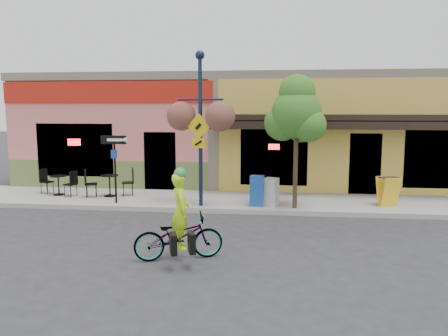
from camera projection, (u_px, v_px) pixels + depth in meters
name	position (u px, v px, depth m)	size (l,w,h in m)	color
ground	(231.00, 218.00, 12.67)	(90.00, 90.00, 0.00)	#2D2D30
sidewalk	(237.00, 201.00, 14.63)	(24.00, 3.00, 0.15)	#9E9B93
curb	(233.00, 211.00, 13.20)	(24.00, 0.12, 0.15)	#A8A59E
building	(248.00, 129.00, 19.75)	(18.20, 8.20, 4.50)	#D6716A
bicycle	(179.00, 237.00, 9.16)	(0.65, 1.87, 0.98)	maroon
cyclist_rider	(181.00, 222.00, 9.12)	(0.58, 0.38, 1.60)	#BEF419
lamp_post	(200.00, 130.00, 13.33)	(1.51, 0.61, 4.74)	#112038
one_way_sign	(115.00, 169.00, 13.87)	(0.83, 0.18, 2.17)	black
cafe_set_left	(58.00, 182.00, 15.24)	(1.50, 0.75, 0.90)	black
cafe_set_right	(110.00, 182.00, 15.00)	(1.62, 0.81, 0.97)	black
newspaper_box_blue	(257.00, 191.00, 13.58)	(0.42, 0.38, 0.94)	#1B4BA2
newspaper_box_grey	(271.00, 192.00, 13.57)	(0.41, 0.37, 0.87)	#B4B4B4
street_tree	(296.00, 141.00, 13.05)	(1.59, 1.59, 4.07)	#3D7A26
sandwich_board	(391.00, 192.00, 13.36)	(0.55, 0.41, 0.92)	yellow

